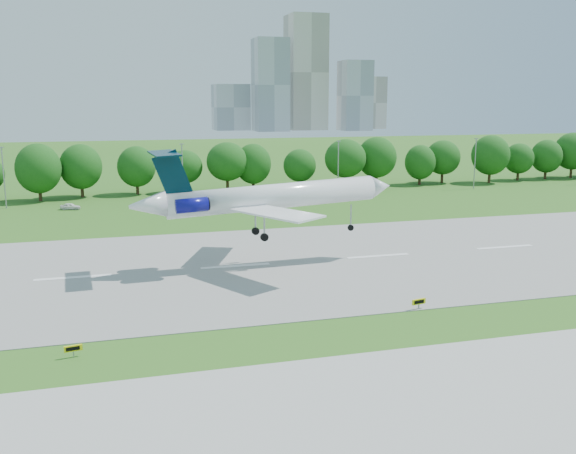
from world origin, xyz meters
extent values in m
plane|color=#285A17|center=(0.00, 0.00, 0.00)|extent=(600.00, 600.00, 0.00)
cube|color=gray|center=(0.00, 25.00, 0.04)|extent=(400.00, 45.00, 0.08)
cylinder|color=#382314|center=(-20.00, 92.00, 1.80)|extent=(0.70, 0.70, 3.60)
sphere|color=#104210|center=(-20.00, 92.00, 6.20)|extent=(8.40, 8.40, 8.40)
cylinder|color=#382314|center=(20.00, 92.00, 1.80)|extent=(0.70, 0.70, 3.60)
sphere|color=#104210|center=(20.00, 92.00, 6.20)|extent=(8.40, 8.40, 8.40)
cylinder|color=#382314|center=(60.00, 92.00, 1.80)|extent=(0.70, 0.70, 3.60)
sphere|color=#104210|center=(60.00, 92.00, 6.20)|extent=(8.40, 8.40, 8.40)
cylinder|color=gray|center=(-55.00, 82.00, 6.00)|extent=(0.24, 0.24, 12.00)
cube|color=gray|center=(-55.00, 82.00, 12.10)|extent=(0.90, 0.25, 0.18)
cylinder|color=gray|center=(-20.00, 82.00, 6.00)|extent=(0.24, 0.24, 12.00)
cube|color=gray|center=(-20.00, 82.00, 12.10)|extent=(0.90, 0.25, 0.18)
cylinder|color=gray|center=(15.00, 82.00, 6.00)|extent=(0.24, 0.24, 12.00)
cube|color=gray|center=(15.00, 82.00, 12.10)|extent=(0.90, 0.25, 0.18)
cylinder|color=gray|center=(50.00, 82.00, 6.00)|extent=(0.24, 0.24, 12.00)
cube|color=gray|center=(50.00, 82.00, 12.10)|extent=(0.90, 0.25, 0.18)
cube|color=#B2B2B7|center=(75.00, 380.00, 31.00)|extent=(22.00, 22.00, 62.00)
cube|color=beige|center=(105.00, 395.00, 40.00)|extent=(26.00, 26.00, 80.00)
cube|color=#B2B2B7|center=(135.00, 375.00, 24.00)|extent=(20.00, 20.00, 48.00)
cube|color=beige|center=(158.00, 400.00, 19.00)|extent=(18.00, 18.00, 38.00)
cube|color=#B2B2B7|center=(52.00, 405.00, 16.00)|extent=(24.00, 24.00, 32.00)
cylinder|color=white|center=(-14.90, 25.00, 8.96)|extent=(27.80, 4.77, 4.35)
cone|color=white|center=(0.32, 25.86, 9.59)|extent=(3.25, 3.38, 3.33)
cone|color=white|center=(-30.86, 24.10, 8.67)|extent=(4.71, 3.46, 3.39)
cube|color=white|center=(-16.19, 18.49, 7.98)|extent=(9.70, 12.69, 0.42)
cube|color=white|center=(-16.92, 31.33, 7.98)|extent=(8.70, 12.79, 0.42)
cube|color=#042334|center=(-27.74, 24.28, 12.24)|extent=(4.86, 0.73, 6.25)
cube|color=#042334|center=(-28.66, 24.22, 14.87)|extent=(3.43, 8.88, 0.32)
cylinder|color=#0C0C6F|center=(-25.77, 22.00, 8.78)|extent=(4.02, 1.96, 1.90)
cylinder|color=#0C0C6F|center=(-26.04, 26.76, 8.78)|extent=(4.02, 1.96, 1.90)
cylinder|color=gray|center=(-3.90, 25.62, 5.75)|extent=(0.18, 0.18, 3.21)
cylinder|color=black|center=(-3.90, 25.62, 4.14)|extent=(0.84, 0.32, 0.83)
cylinder|color=gray|center=(-16.62, 22.88, 5.75)|extent=(0.22, 0.22, 3.21)
cylinder|color=black|center=(-16.62, 22.88, 4.14)|extent=(1.03, 0.47, 1.01)
cylinder|color=gray|center=(-16.85, 26.91, 5.75)|extent=(0.22, 0.22, 3.21)
cylinder|color=black|center=(-16.85, 26.91, 4.14)|extent=(1.03, 0.47, 1.01)
cube|color=gray|center=(-38.85, -0.59, 0.33)|extent=(0.11, 0.11, 0.65)
cube|color=yellow|center=(-38.85, -0.59, 0.79)|extent=(1.50, 0.44, 0.51)
cube|color=black|center=(-38.83, -0.69, 0.79)|extent=(1.11, 0.23, 0.33)
cube|color=gray|center=(-5.23, 2.82, 0.35)|extent=(0.12, 0.12, 0.71)
cube|color=yellow|center=(-5.23, 2.82, 0.86)|extent=(1.62, 0.50, 0.56)
cube|color=black|center=(-5.21, 2.71, 0.86)|extent=(1.20, 0.26, 0.35)
imported|color=white|center=(-18.05, 78.52, 0.66)|extent=(4.25, 2.78, 1.32)
imported|color=silver|center=(-42.66, 77.03, 0.65)|extent=(4.05, 2.36, 1.29)
camera|label=1|loc=(-35.31, -54.13, 21.19)|focal=40.00mm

